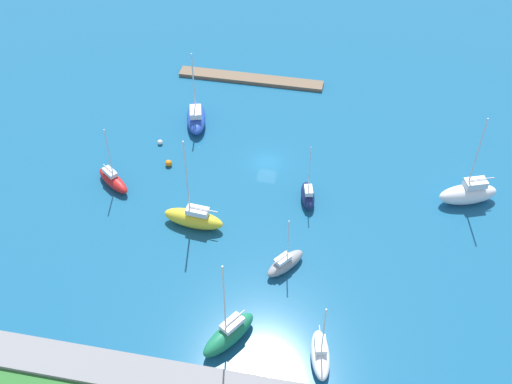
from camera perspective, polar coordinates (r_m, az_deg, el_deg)
name	(u,v)px	position (r m, az deg, el deg)	size (l,w,h in m)	color
water	(267,162)	(86.41, 0.95, 2.62)	(160.00, 160.00, 0.00)	#19567F
pier_dock	(251,79)	(101.55, -0.46, 9.82)	(22.14, 2.36, 0.54)	brown
sailboat_white_mid_basin	(468,193)	(84.02, 18.00, -0.09)	(7.72, 4.88, 12.84)	white
sailboat_navy_by_breakwater	(308,195)	(80.51, 4.53, -0.27)	(2.66, 4.89, 8.41)	#141E4C
sailboat_gray_far_north	(285,263)	(73.01, 2.55, -6.19)	(4.48, 5.21, 7.38)	gray
sailboat_red_near_pier	(113,180)	(84.32, -12.34, 1.04)	(5.66, 4.84, 9.15)	red
sailboat_yellow_lone_south	(194,218)	(77.48, -5.44, -2.26)	(7.46, 2.88, 12.76)	yellow
sailboat_green_along_channel	(229,334)	(66.96, -2.38, -12.23)	(5.39, 6.81, 11.94)	#19724C
sailboat_blue_off_beacon	(196,117)	(92.41, -5.23, 6.49)	(4.42, 7.63, 11.17)	#2347B2
sailboat_white_center_basin	(320,354)	(66.27, 5.61, -13.86)	(2.94, 5.91, 8.62)	white
mooring_buoy_orange	(169,163)	(86.32, -7.62, 2.50)	(0.88, 0.88, 0.88)	orange
mooring_buoy_white	(160,142)	(89.97, -8.35, 4.31)	(0.70, 0.70, 0.70)	white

